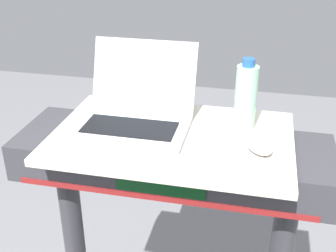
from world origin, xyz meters
TOP-DOWN VIEW (x-y plane):
  - desk_board at (0.00, 0.70)m, footprint 0.67×0.44m
  - laptop at (-0.12, 0.74)m, footprint 0.32×0.29m
  - computer_mouse at (0.24, 0.66)m, footprint 0.10×0.12m
  - water_bottle at (0.19, 0.79)m, footprint 0.06×0.06m

SIDE VIEW (x-z plane):
  - desk_board at x=0.00m, z-range 1.13..1.15m
  - computer_mouse at x=0.24m, z-range 1.15..1.18m
  - laptop at x=-0.12m, z-range 1.09..1.30m
  - water_bottle at x=0.19m, z-range 1.14..1.35m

